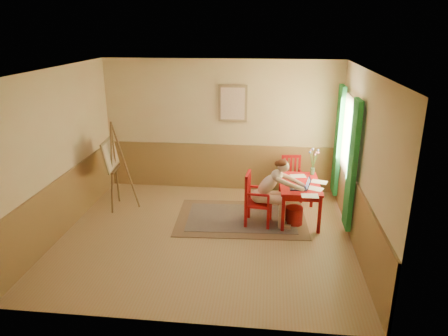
# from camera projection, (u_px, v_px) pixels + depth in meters

# --- Properties ---
(room) EXTENTS (5.04, 4.54, 2.84)m
(room) POSITION_uv_depth(u_px,v_px,m) (205.00, 158.00, 6.75)
(room) COLOR tan
(room) RESTS_ON ground
(wainscot) EXTENTS (5.00, 4.50, 1.00)m
(wainscot) POSITION_uv_depth(u_px,v_px,m) (212.00, 191.00, 7.80)
(wainscot) COLOR olive
(wainscot) RESTS_ON room
(window) EXTENTS (0.12, 2.01, 2.20)m
(window) POSITION_uv_depth(u_px,v_px,m) (346.00, 147.00, 7.55)
(window) COLOR white
(window) RESTS_ON room
(wall_portrait) EXTENTS (0.60, 0.05, 0.76)m
(wall_portrait) POSITION_uv_depth(u_px,v_px,m) (233.00, 103.00, 8.63)
(wall_portrait) COLOR #977B52
(wall_portrait) RESTS_ON room
(rug) EXTENTS (2.48, 1.73, 0.02)m
(rug) POSITION_uv_depth(u_px,v_px,m) (241.00, 218.00, 7.82)
(rug) COLOR #8C7251
(rug) RESTS_ON room
(table) EXTENTS (0.75, 1.22, 0.72)m
(table) POSITION_uv_depth(u_px,v_px,m) (299.00, 187.00, 7.62)
(table) COLOR #B61313
(table) RESTS_ON room
(chair_left) EXTENTS (0.49, 0.47, 0.98)m
(chair_left) POSITION_uv_depth(u_px,v_px,m) (256.00, 199.00, 7.46)
(chair_left) COLOR #B61313
(chair_left) RESTS_ON room
(chair_back) EXTENTS (0.44, 0.46, 0.91)m
(chair_back) POSITION_uv_depth(u_px,v_px,m) (291.00, 178.00, 8.59)
(chair_back) COLOR #B61313
(chair_back) RESTS_ON room
(figure) EXTENTS (0.96, 0.44, 1.27)m
(figure) POSITION_uv_depth(u_px,v_px,m) (272.00, 190.00, 7.32)
(figure) COLOR beige
(figure) RESTS_ON room
(laptop) EXTENTS (0.36, 0.23, 0.21)m
(laptop) POSITION_uv_depth(u_px,v_px,m) (301.00, 187.00, 7.29)
(laptop) COLOR #1E2338
(laptop) RESTS_ON table
(papers) EXTENTS (0.69, 1.19, 0.00)m
(papers) POSITION_uv_depth(u_px,v_px,m) (310.00, 185.00, 7.47)
(papers) COLOR white
(papers) RESTS_ON table
(vase) EXTENTS (0.23, 0.26, 0.52)m
(vase) POSITION_uv_depth(u_px,v_px,m) (313.00, 163.00, 7.94)
(vase) COLOR #3F724C
(vase) RESTS_ON table
(wastebasket) EXTENTS (0.39, 0.39, 0.33)m
(wastebasket) POSITION_uv_depth(u_px,v_px,m) (294.00, 216.00, 7.56)
(wastebasket) COLOR #A41F1C
(wastebasket) RESTS_ON room
(easel) EXTENTS (0.61, 0.78, 1.74)m
(easel) POSITION_uv_depth(u_px,v_px,m) (112.00, 158.00, 7.99)
(easel) COLOR brown
(easel) RESTS_ON room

